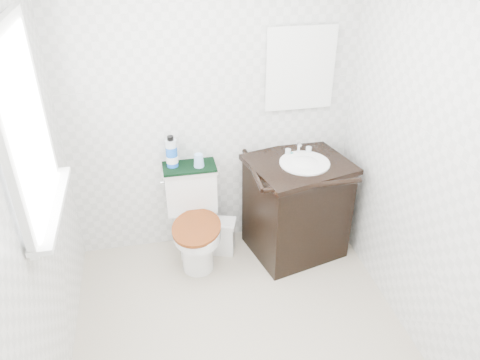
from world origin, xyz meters
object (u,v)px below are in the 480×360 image
object	(u,v)px
vanity	(297,205)
mouthwash_bottle	(172,153)
trash_bin	(223,236)
cup	(199,160)
toilet	(194,222)

from	to	relation	value
vanity	mouthwash_bottle	bearing A→B (deg)	167.35
vanity	mouthwash_bottle	distance (m)	1.06
trash_bin	cup	bearing A→B (deg)	149.73
toilet	cup	xyz separation A→B (m)	(0.07, 0.10, 0.49)
mouthwash_bottle	toilet	bearing A→B (deg)	-49.41
toilet	cup	size ratio (longest dim) A/B	7.59
vanity	cup	distance (m)	0.86
vanity	cup	xyz separation A→B (m)	(-0.74, 0.17, 0.39)
toilet	vanity	distance (m)	0.82
toilet	mouthwash_bottle	distance (m)	0.59
trash_bin	toilet	bearing A→B (deg)	-177.41
vanity	trash_bin	bearing A→B (deg)	172.57
toilet	trash_bin	bearing A→B (deg)	2.59
mouthwash_bottle	cup	xyz separation A→B (m)	(0.20, -0.04, -0.06)
trash_bin	mouthwash_bottle	distance (m)	0.83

